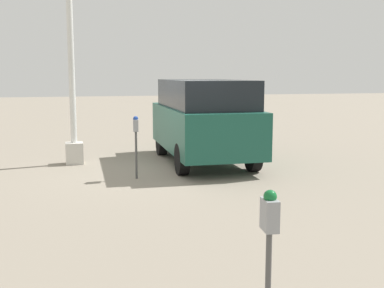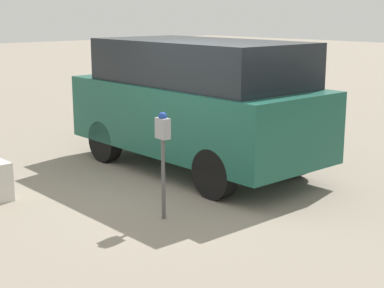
{
  "view_description": "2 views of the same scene",
  "coord_description": "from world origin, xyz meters",
  "px_view_note": "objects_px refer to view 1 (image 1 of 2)",
  "views": [
    {
      "loc": [
        -10.98,
        2.1,
        2.29
      ],
      "look_at": [
        -0.9,
        -0.51,
        0.78
      ],
      "focal_mm": 45.0,
      "sensor_mm": 36.0,
      "label": 1
    },
    {
      "loc": [
        -6.09,
        5.25,
        2.61
      ],
      "look_at": [
        -0.11,
        -0.25,
        0.76
      ],
      "focal_mm": 55.0,
      "sensor_mm": 36.0,
      "label": 2
    }
  ],
  "objects_px": {
    "parking_meter_near": "(136,133)",
    "lamp_post": "(72,98)",
    "parking_meter_far": "(269,233)",
    "parked_van": "(204,118)"
  },
  "relations": [
    {
      "from": "parking_meter_far",
      "to": "lamp_post",
      "type": "xyz_separation_m",
      "value": [
        9.11,
        1.42,
        0.69
      ]
    },
    {
      "from": "parking_meter_near",
      "to": "parking_meter_far",
      "type": "height_order",
      "value": "parking_meter_near"
    },
    {
      "from": "parking_meter_far",
      "to": "parking_meter_near",
      "type": "bearing_deg",
      "value": 7.27
    },
    {
      "from": "parking_meter_near",
      "to": "parked_van",
      "type": "bearing_deg",
      "value": -46.4
    },
    {
      "from": "parking_meter_near",
      "to": "lamp_post",
      "type": "xyz_separation_m",
      "value": [
        2.18,
        1.3,
        0.68
      ]
    },
    {
      "from": "parking_meter_near",
      "to": "parked_van",
      "type": "height_order",
      "value": "parked_van"
    },
    {
      "from": "parking_meter_near",
      "to": "lamp_post",
      "type": "height_order",
      "value": "lamp_post"
    },
    {
      "from": "parked_van",
      "to": "parking_meter_near",
      "type": "bearing_deg",
      "value": 128.66
    },
    {
      "from": "parking_meter_near",
      "to": "parked_van",
      "type": "xyz_separation_m",
      "value": [
        1.5,
        -1.97,
        0.14
      ]
    },
    {
      "from": "parking_meter_near",
      "to": "lamp_post",
      "type": "relative_size",
      "value": 0.25
    }
  ]
}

